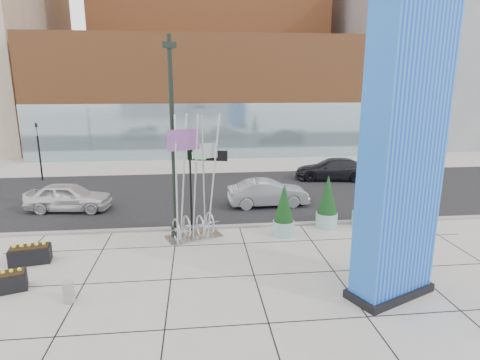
{
  "coord_description": "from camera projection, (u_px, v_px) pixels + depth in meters",
  "views": [
    {
      "loc": [
        -0.96,
        -14.21,
        6.86
      ],
      "look_at": [
        0.81,
        2.0,
        2.86
      ],
      "focal_mm": 30.0,
      "sensor_mm": 36.0,
      "label": 1
    }
  ],
  "objects": [
    {
      "name": "curb_edge",
      "position": [
        219.0,
        227.0,
        19.3
      ],
      "size": [
        80.0,
        0.3,
        0.12
      ],
      "primitive_type": "cube",
      "color": "gray",
      "rests_on": "ground"
    },
    {
      "name": "blue_pylon",
      "position": [
        403.0,
        154.0,
        12.18
      ],
      "size": [
        3.2,
        2.4,
        9.76
      ],
      "rotation": [
        0.0,
        0.0,
        0.43
      ],
      "color": "#0D33CB",
      "rests_on": "ground"
    },
    {
      "name": "tower_podium",
      "position": [
        215.0,
        96.0,
        40.32
      ],
      "size": [
        34.0,
        10.0,
        11.0
      ],
      "primitive_type": "cube",
      "color": "#94532B",
      "rests_on": "ground"
    },
    {
      "name": "overhead_street_sign",
      "position": [
        204.0,
        162.0,
        18.26
      ],
      "size": [
        1.8,
        0.6,
        3.87
      ],
      "rotation": [
        0.0,
        0.0,
        -0.25
      ],
      "color": "black",
      "rests_on": "ground"
    },
    {
      "name": "round_planter_east",
      "position": [
        363.0,
        202.0,
        19.38
      ],
      "size": [
        1.0,
        1.0,
        2.51
      ],
      "color": "#89B9B0",
      "rests_on": "ground"
    },
    {
      "name": "public_art_sculpture",
      "position": [
        193.0,
        206.0,
        17.82
      ],
      "size": [
        2.73,
        1.98,
        5.58
      ],
      "rotation": [
        0.0,
        0.0,
        0.34
      ],
      "color": "silver",
      "rests_on": "ground"
    },
    {
      "name": "ground",
      "position": [
        225.0,
        265.0,
        15.45
      ],
      "size": [
        160.0,
        160.0,
        0.0
      ],
      "primitive_type": "plane",
      "color": "#9E9991",
      "rests_on": "ground"
    },
    {
      "name": "tower_glass_front",
      "position": [
        218.0,
        131.0,
        36.4
      ],
      "size": [
        34.0,
        0.6,
        5.0
      ],
      "primitive_type": "cube",
      "color": "#8CA5B2",
      "rests_on": "ground"
    },
    {
      "name": "box_planter_south",
      "position": [
        4.0,
        282.0,
        13.42
      ],
      "size": [
        1.52,
        1.1,
        0.75
      ],
      "rotation": [
        0.0,
        0.0,
        0.34
      ],
      "color": "black",
      "rests_on": "ground"
    },
    {
      "name": "car_white_west",
      "position": [
        69.0,
        197.0,
        21.77
      ],
      "size": [
        4.64,
        2.23,
        1.53
      ],
      "primitive_type": "imported",
      "rotation": [
        0.0,
        0.0,
        1.47
      ],
      "color": "silver",
      "rests_on": "ground"
    },
    {
      "name": "street_asphalt",
      "position": [
        213.0,
        194.0,
        25.11
      ],
      "size": [
        80.0,
        12.0,
        0.02
      ],
      "primitive_type": "cube",
      "color": "black",
      "rests_on": "ground"
    },
    {
      "name": "car_silver_mid",
      "position": [
        268.0,
        193.0,
        22.63
      ],
      "size": [
        4.57,
        1.8,
        1.48
      ],
      "primitive_type": "imported",
      "rotation": [
        0.0,
        0.0,
        1.62
      ],
      "color": "#94979B",
      "rests_on": "ground"
    },
    {
      "name": "building_grey_parking",
      "position": [
        426.0,
        63.0,
        46.94
      ],
      "size": [
        20.0,
        18.0,
        18.0
      ],
      "primitive_type": "cube",
      "color": "slate",
      "rests_on": "ground"
    },
    {
      "name": "concrete_bollard",
      "position": [
        69.0,
        292.0,
        12.75
      ],
      "size": [
        0.36,
        0.36,
        0.71
      ],
      "primitive_type": "cylinder",
      "color": "gray",
      "rests_on": "ground"
    },
    {
      "name": "lamp_post",
      "position": [
        174.0,
        160.0,
        17.29
      ],
      "size": [
        0.6,
        0.48,
        8.74
      ],
      "rotation": [
        0.0,
        0.0,
        0.38
      ],
      "color": "black",
      "rests_on": "ground"
    },
    {
      "name": "round_planter_mid",
      "position": [
        327.0,
        203.0,
        19.19
      ],
      "size": [
        1.03,
        1.03,
        2.58
      ],
      "color": "#89B9B0",
      "rests_on": "ground"
    },
    {
      "name": "traffic_signal",
      "position": [
        39.0,
        149.0,
        28.13
      ],
      "size": [
        0.15,
        0.18,
        4.1
      ],
      "color": "black",
      "rests_on": "ground"
    },
    {
      "name": "car_dark_east",
      "position": [
        332.0,
        169.0,
        28.73
      ],
      "size": [
        5.52,
        2.96,
        1.52
      ],
      "primitive_type": "imported",
      "rotation": [
        0.0,
        0.0,
        -1.74
      ],
      "color": "black",
      "rests_on": "ground"
    },
    {
      "name": "box_planter_north",
      "position": [
        30.0,
        254.0,
        15.54
      ],
      "size": [
        1.57,
        0.99,
        0.81
      ],
      "rotation": [
        0.0,
        0.0,
        0.18
      ],
      "color": "black",
      "rests_on": "ground"
    },
    {
      "name": "round_planter_west",
      "position": [
        284.0,
        211.0,
        18.19
      ],
      "size": [
        0.98,
        0.98,
        2.44
      ],
      "color": "#89B9B0",
      "rests_on": "ground"
    }
  ]
}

